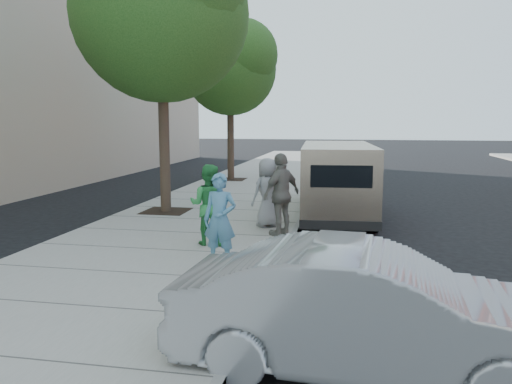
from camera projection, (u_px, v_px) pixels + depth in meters
ground at (226, 241)px, 10.95m from camera, size 120.00×120.00×0.00m
sidewalk at (183, 235)px, 11.12m from camera, size 5.00×60.00×0.15m
curb_face at (291, 240)px, 10.67m from camera, size 0.12×60.00×0.16m
tree_near at (162, 6)px, 12.91m from camera, size 4.62×4.60×7.53m
tree_far at (231, 65)px, 20.40m from camera, size 3.92×3.80×6.49m
parking_meter at (280, 188)px, 11.02m from camera, size 0.29×0.17×1.35m
van at (337, 179)px, 13.48m from camera, size 2.10×5.45×1.98m
sedan at (369, 312)px, 5.11m from camera, size 4.17×1.70×1.35m
person_officer at (220, 219)px, 8.50m from camera, size 0.61×0.42×1.59m
person_green_shirt at (209, 205)px, 9.93m from camera, size 0.79×0.62×1.61m
person_gray_shirt at (268, 192)px, 11.60m from camera, size 0.93×0.91×1.61m
person_striped_polo at (282, 194)px, 10.73m from camera, size 0.96×1.10×1.78m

